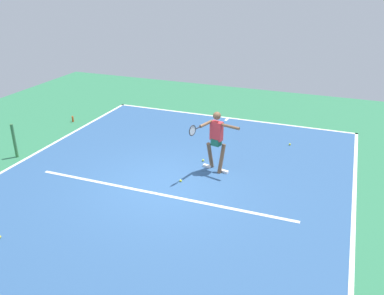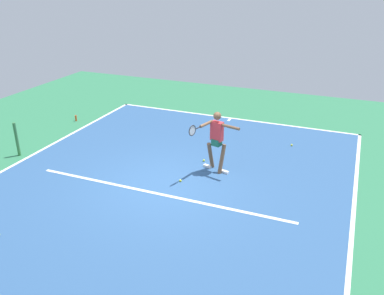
# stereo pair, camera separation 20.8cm
# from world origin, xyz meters

# --- Properties ---
(ground_plane) EXTENTS (20.65, 20.65, 0.00)m
(ground_plane) POSITION_xyz_m (0.00, 0.00, 0.00)
(ground_plane) COLOR #2D754C
(court_surface) EXTENTS (9.48, 11.73, 0.00)m
(court_surface) POSITION_xyz_m (0.00, 0.00, 0.00)
(court_surface) COLOR #2D5484
(court_surface) RESTS_ON ground_plane
(court_line_baseline_near) EXTENTS (9.48, 0.10, 0.01)m
(court_line_baseline_near) POSITION_xyz_m (0.00, -5.81, 0.00)
(court_line_baseline_near) COLOR white
(court_line_baseline_near) RESTS_ON ground_plane
(court_line_sideline_left) EXTENTS (0.10, 11.73, 0.01)m
(court_line_sideline_left) POSITION_xyz_m (-4.69, 0.00, 0.00)
(court_line_sideline_left) COLOR white
(court_line_sideline_left) RESTS_ON ground_plane
(court_line_sideline_right) EXTENTS (0.10, 11.73, 0.01)m
(court_line_sideline_right) POSITION_xyz_m (4.69, 0.00, 0.00)
(court_line_sideline_right) COLOR white
(court_line_sideline_right) RESTS_ON ground_plane
(court_line_service) EXTENTS (7.11, 0.10, 0.01)m
(court_line_service) POSITION_xyz_m (0.00, 0.50, 0.00)
(court_line_service) COLOR white
(court_line_service) RESTS_ON ground_plane
(court_line_centre_mark) EXTENTS (0.10, 0.30, 0.01)m
(court_line_centre_mark) POSITION_xyz_m (0.00, -5.61, 0.00)
(court_line_centre_mark) COLOR white
(court_line_centre_mark) RESTS_ON ground_plane
(net_post) EXTENTS (0.09, 0.09, 1.07)m
(net_post) POSITION_xyz_m (5.04, 0.00, 0.54)
(net_post) COLOR #38753D
(net_post) RESTS_ON ground_plane
(tennis_player) EXTENTS (1.14, 1.18, 1.77)m
(tennis_player) POSITION_xyz_m (-0.93, -1.31, 1.01)
(tennis_player) COLOR brown
(tennis_player) RESTS_ON ground_plane
(tennis_ball_near_service_line) EXTENTS (0.07, 0.07, 0.07)m
(tennis_ball_near_service_line) POSITION_xyz_m (-0.41, -1.75, 0.03)
(tennis_ball_near_service_line) COLOR #CCE033
(tennis_ball_near_service_line) RESTS_ON ground_plane
(tennis_ball_by_baseline) EXTENTS (0.07, 0.07, 0.07)m
(tennis_ball_by_baseline) POSITION_xyz_m (-0.28, -0.31, 0.03)
(tennis_ball_by_baseline) COLOR yellow
(tennis_ball_by_baseline) RESTS_ON ground_plane
(tennis_ball_near_player) EXTENTS (0.07, 0.07, 0.07)m
(tennis_ball_near_player) POSITION_xyz_m (-2.65, -3.93, 0.03)
(tennis_ball_near_player) COLOR yellow
(tennis_ball_near_player) RESTS_ON ground_plane
(water_bottle) EXTENTS (0.07, 0.07, 0.22)m
(water_bottle) POSITION_xyz_m (5.37, -3.27, 0.11)
(water_bottle) COLOR #D84C1E
(water_bottle) RESTS_ON ground_plane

